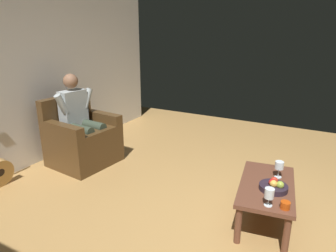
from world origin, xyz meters
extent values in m
plane|color=#A87E46|center=(0.00, 0.00, 0.00)|extent=(7.28, 7.28, 0.00)
cube|color=silver|center=(0.00, -3.06, 1.35)|extent=(5.87, 0.06, 2.70)
cube|color=#483119|center=(-0.51, -2.42, 0.22)|extent=(0.90, 0.85, 0.44)
cube|color=#483119|center=(-0.50, -2.36, 0.49)|extent=(0.63, 0.70, 0.10)
cube|color=#483119|center=(-0.85, -2.38, 0.56)|extent=(0.21, 0.77, 0.24)
cube|color=#483119|center=(-0.17, -2.46, 0.56)|extent=(0.21, 0.77, 0.24)
cube|color=#483119|center=(-0.54, -2.74, 0.69)|extent=(0.83, 0.21, 0.50)
cube|color=#9DA6A6|center=(-0.53, -2.57, 0.79)|extent=(0.39, 0.22, 0.50)
sphere|color=brown|center=(-0.53, -2.57, 1.16)|extent=(0.20, 0.20, 0.20)
cylinder|color=#313C2E|center=(-0.61, -2.33, 0.55)|extent=(0.18, 0.46, 0.13)
cylinder|color=#313C2E|center=(-0.59, -2.11, 0.27)|extent=(0.13, 0.13, 0.54)
cylinder|color=#9DA6A6|center=(-0.73, -2.50, 0.90)|extent=(0.21, 0.11, 0.29)
cylinder|color=#313C2E|center=(-0.39, -2.36, 0.55)|extent=(0.18, 0.46, 0.13)
cylinder|color=#313C2E|center=(-0.37, -2.13, 0.27)|extent=(0.13, 0.13, 0.54)
cylinder|color=#9DA6A6|center=(-0.31, -2.54, 0.90)|extent=(0.21, 0.11, 0.29)
cube|color=brown|center=(-0.32, 0.12, 0.38)|extent=(1.02, 0.63, 0.04)
cylinder|color=brown|center=(-0.77, 0.26, 0.18)|extent=(0.06, 0.06, 0.36)
cylinder|color=brown|center=(0.08, 0.38, 0.18)|extent=(0.06, 0.06, 0.36)
cylinder|color=brown|center=(-0.72, -0.14, 0.18)|extent=(0.06, 0.06, 0.36)
cylinder|color=brown|center=(0.14, -0.02, 0.18)|extent=(0.06, 0.06, 0.36)
cylinder|color=black|center=(0.50, -2.80, 0.20)|extent=(0.10, 0.02, 0.10)
cylinder|color=silver|center=(0.06, 0.20, 0.41)|extent=(0.07, 0.07, 0.01)
cylinder|color=silver|center=(0.06, 0.20, 0.44)|extent=(0.01, 0.01, 0.07)
cylinder|color=silver|center=(0.06, 0.20, 0.52)|extent=(0.08, 0.08, 0.09)
cylinder|color=#590C19|center=(0.06, 0.20, 0.50)|extent=(0.07, 0.07, 0.04)
cylinder|color=silver|center=(-0.52, 0.19, 0.41)|extent=(0.07, 0.07, 0.01)
cylinder|color=silver|center=(-0.52, 0.19, 0.45)|extent=(0.01, 0.01, 0.09)
cylinder|color=silver|center=(-0.52, 0.19, 0.54)|extent=(0.09, 0.09, 0.08)
cylinder|color=#590C19|center=(-0.52, 0.19, 0.52)|extent=(0.08, 0.08, 0.03)
cylinder|color=#281E29|center=(-0.23, 0.19, 0.43)|extent=(0.26, 0.26, 0.05)
sphere|color=gold|center=(-0.22, 0.19, 0.48)|extent=(0.07, 0.07, 0.07)
sphere|color=olive|center=(-0.22, 0.25, 0.48)|extent=(0.07, 0.07, 0.07)
sphere|color=#B42F20|center=(-0.28, 0.19, 0.48)|extent=(0.07, 0.07, 0.07)
sphere|color=red|center=(-0.23, 0.18, 0.48)|extent=(0.07, 0.07, 0.07)
cylinder|color=#BA420F|center=(0.04, 0.33, 0.44)|extent=(0.08, 0.08, 0.06)
camera|label=1|loc=(2.43, 0.50, 1.84)|focal=32.25mm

